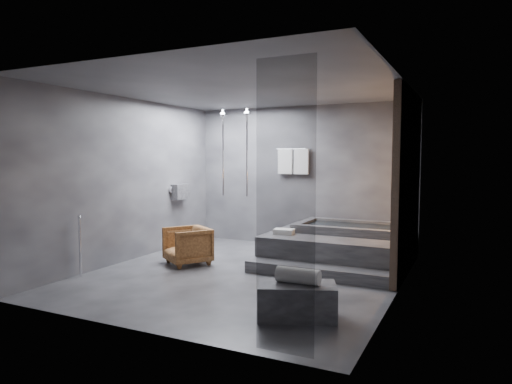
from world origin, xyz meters
The scene contains 7 objects.
room centered at (0.40, 0.24, 1.73)m, with size 5.00×5.04×2.82m.
tub_deck centered at (1.05, 1.45, 0.25)m, with size 2.20×2.00×0.50m, color #2D2D2F.
tub_step centered at (1.05, 0.27, 0.09)m, with size 2.20×0.36×0.18m, color #2D2D2F.
concrete_bench centered at (1.38, -1.43, 0.19)m, with size 0.86×0.47×0.39m, color #323234.
driftwood_chair centered at (-1.17, 0.18, 0.31)m, with size 0.67×0.68×0.62m, color #4A2912.
rolled_towel centered at (1.39, -1.42, 0.48)m, with size 0.18×0.18×0.49m, color silver.
deck_towel centered at (0.27, 0.91, 0.54)m, with size 0.33×0.24×0.09m, color white.
Camera 1 is at (3.13, -6.11, 1.80)m, focal length 32.00 mm.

